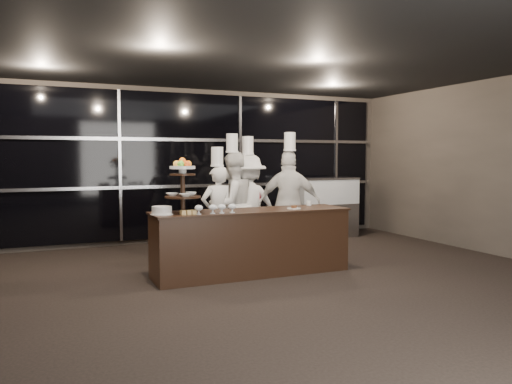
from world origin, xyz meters
name	(u,v)px	position (x,y,z in m)	size (l,w,h in m)	color
room	(308,174)	(0.00, 0.00, 1.50)	(10.00, 10.00, 10.00)	black
window_wall	(183,165)	(0.00, 4.94, 1.50)	(8.60, 0.10, 2.80)	black
buffet_counter	(252,242)	(0.17, 1.91, 0.47)	(2.84, 0.74, 0.92)	black
display_stand	(183,182)	(-0.83, 1.91, 1.34)	(0.48, 0.48, 0.74)	black
compotes	(216,207)	(-0.43, 1.69, 1.00)	(0.58, 0.11, 0.12)	silver
layer_cake	(162,211)	(-1.13, 1.86, 0.97)	(0.30, 0.30, 0.11)	white
pastry_squares	(188,212)	(-0.81, 1.74, 0.95)	(0.19, 0.13, 0.05)	#E1BC6E
small_plate	(294,208)	(0.79, 1.81, 0.94)	(0.20, 0.20, 0.05)	white
chef_cup	(309,203)	(1.24, 2.16, 0.96)	(0.08, 0.08, 0.07)	white
display_case	(325,204)	(2.86, 4.30, 0.69)	(1.32, 0.58, 1.24)	#A5A5AA
chef_a	(217,212)	(0.01, 2.92, 0.80)	(0.59, 0.42, 1.83)	silver
chef_b	(232,204)	(0.33, 3.09, 0.89)	(0.99, 0.86, 2.05)	white
chef_c	(248,205)	(0.63, 3.15, 0.87)	(1.15, 0.71, 2.01)	white
chef_d	(289,203)	(1.24, 2.81, 0.90)	(1.12, 0.87, 2.07)	white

